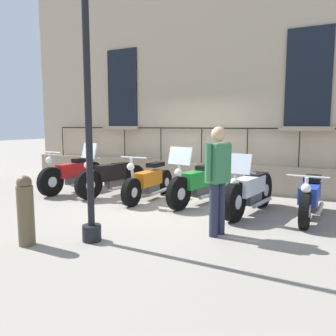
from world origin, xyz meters
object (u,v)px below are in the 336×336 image
(motorcycle_black, at_px, (112,177))
(motorcycle_blue, at_px, (310,198))
(motorcycle_red, at_px, (72,175))
(motorcycle_orange, at_px, (149,182))
(motorcycle_green, at_px, (198,184))
(motorcycle_white, at_px, (250,191))
(lamppost, at_px, (87,75))
(bollard, at_px, (26,210))
(pedestrian_walking, at_px, (218,175))

(motorcycle_black, xyz_separation_m, motorcycle_blue, (0.13, 4.49, -0.05))
(motorcycle_red, relative_size, motorcycle_orange, 1.01)
(motorcycle_green, xyz_separation_m, motorcycle_white, (0.29, 1.18, -0.01))
(motorcycle_orange, xyz_separation_m, lamppost, (2.81, 0.61, 2.01))
(motorcycle_black, height_order, bollard, motorcycle_black)
(motorcycle_white, distance_m, lamppost, 3.70)
(motorcycle_red, bearing_deg, lamppost, 45.93)
(bollard, xyz_separation_m, pedestrian_walking, (-1.62, 2.31, 0.45))
(motorcycle_black, distance_m, motorcycle_white, 3.42)
(motorcycle_orange, xyz_separation_m, bollard, (3.36, -0.11, 0.11))
(motorcycle_black, relative_size, lamppost, 0.49)
(motorcycle_orange, distance_m, pedestrian_walking, 2.86)
(motorcycle_black, distance_m, motorcycle_orange, 1.06)
(motorcycle_black, relative_size, motorcycle_green, 0.99)
(motorcycle_black, xyz_separation_m, pedestrian_walking, (1.77, 3.26, 0.51))
(motorcycle_red, height_order, motorcycle_black, motorcycle_black)
(motorcycle_white, xyz_separation_m, pedestrian_walking, (1.53, -0.16, 0.51))
(motorcycle_orange, relative_size, motorcycle_green, 1.02)
(motorcycle_red, height_order, motorcycle_green, motorcycle_green)
(motorcycle_red, bearing_deg, motorcycle_blue, 89.38)
(bollard, height_order, pedestrian_walking, pedestrian_walking)
(motorcycle_red, xyz_separation_m, motorcycle_white, (0.16, 4.60, 0.01))
(lamppost, height_order, bollard, lamppost)
(motorcycle_orange, height_order, motorcycle_white, motorcycle_white)
(motorcycle_black, height_order, motorcycle_blue, motorcycle_black)
(motorcycle_green, distance_m, pedestrian_walking, 2.15)
(motorcycle_green, distance_m, lamppost, 3.53)
(motorcycle_red, xyz_separation_m, motorcycle_orange, (-0.05, 2.24, -0.03))
(motorcycle_red, xyz_separation_m, motorcycle_blue, (0.06, 5.67, -0.04))
(motorcycle_black, distance_m, motorcycle_green, 2.23)
(motorcycle_orange, xyz_separation_m, pedestrian_walking, (1.74, 2.20, 0.56))
(motorcycle_red, relative_size, motorcycle_green, 1.04)
(motorcycle_orange, height_order, bollard, motorcycle_orange)
(motorcycle_orange, distance_m, motorcycle_white, 2.37)
(bollard, bearing_deg, motorcycle_orange, 178.07)
(motorcycle_red, xyz_separation_m, pedestrian_walking, (1.69, 4.44, 0.52))
(motorcycle_orange, relative_size, bollard, 2.07)
(bollard, bearing_deg, motorcycle_black, -164.40)
(motorcycle_green, bearing_deg, lamppost, -11.02)
(pedestrian_walking, bearing_deg, motorcycle_orange, -128.35)
(bollard, bearing_deg, lamppost, 127.24)
(motorcycle_black, height_order, motorcycle_green, motorcycle_black)
(motorcycle_black, bearing_deg, motorcycle_red, -86.47)
(motorcycle_green, bearing_deg, motorcycle_black, -88.77)
(motorcycle_orange, height_order, lamppost, lamppost)
(pedestrian_walking, bearing_deg, motorcycle_blue, 142.97)
(motorcycle_white, bearing_deg, pedestrian_walking, -5.79)
(motorcycle_black, xyz_separation_m, motorcycle_orange, (0.03, 1.06, -0.04))
(motorcycle_blue, height_order, bollard, bollard)
(motorcycle_black, height_order, lamppost, lamppost)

